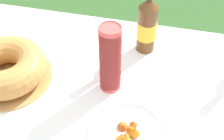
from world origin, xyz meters
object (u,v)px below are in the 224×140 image
object	(u,v)px
cup_stack	(110,59)
cider_bottle_amber	(147,25)
bundt_cake	(5,67)
snack_plate_near	(127,134)

from	to	relation	value
cup_stack	cider_bottle_amber	world-z (taller)	cider_bottle_amber
cup_stack	cider_bottle_amber	xyz separation A→B (m)	(0.09, 0.23, -0.01)
bundt_cake	cup_stack	world-z (taller)	cup_stack
cider_bottle_amber	cup_stack	bearing A→B (deg)	-110.99
cup_stack	snack_plate_near	size ratio (longest dim) A/B	1.07
snack_plate_near	bundt_cake	bearing A→B (deg)	162.64
cup_stack	bundt_cake	bearing A→B (deg)	-172.99
bundt_cake	cup_stack	bearing A→B (deg)	7.01
bundt_cake	cup_stack	size ratio (longest dim) A/B	1.23
cider_bottle_amber	snack_plate_near	bearing A→B (deg)	-88.96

